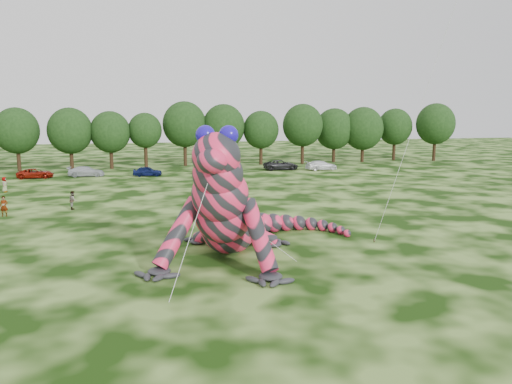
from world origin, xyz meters
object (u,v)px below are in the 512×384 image
at_px(tree_11, 224,135).
at_px(spectator_5, 215,211).
at_px(tree_15, 363,135).
at_px(car_5, 208,168).
at_px(tree_6, 17,140).
at_px(tree_16, 395,134).
at_px(car_7, 321,165).
at_px(tree_9, 145,140).
at_px(spectator_4, 4,184).
at_px(spectator_3, 244,187).
at_px(spectator_0, 4,206).
at_px(tree_17, 435,132).
at_px(tree_12, 261,138).
at_px(inflatable_gecko, 231,188).
at_px(car_2, 35,173).
at_px(spectator_2, 220,184).
at_px(car_3, 86,171).
at_px(spectator_1, 73,200).
at_px(car_6, 281,165).
at_px(tree_14, 334,135).
at_px(car_4, 147,171).
at_px(tree_7, 70,139).
at_px(tree_10, 185,134).
at_px(tree_13, 303,134).
at_px(tree_8, 111,140).

xyz_separation_m(tree_11, spectator_5, (-7.68, -42.07, -4.16)).
height_order(tree_15, car_5, tree_15).
distance_m(tree_6, tree_15, 56.04).
height_order(tree_16, car_7, tree_16).
bearing_deg(tree_9, spectator_4, -126.89).
bearing_deg(spectator_3, spectator_0, 125.88).
height_order(tree_9, tree_17, tree_17).
height_order(tree_12, tree_16, tree_16).
height_order(inflatable_gecko, tree_6, tree_6).
xyz_separation_m(car_2, car_5, (23.39, 0.39, 0.03)).
distance_m(tree_6, spectator_2, 36.80).
xyz_separation_m(tree_11, car_3, (-20.94, -10.08, -4.33)).
relative_size(car_2, spectator_1, 2.72).
bearing_deg(car_6, spectator_0, 129.66).
xyz_separation_m(tree_14, spectator_1, (-39.42, -34.58, -3.84)).
distance_m(tree_16, car_4, 46.31).
xyz_separation_m(tree_7, tree_11, (23.87, 1.39, 0.30)).
bearing_deg(tree_15, car_7, -138.87).
height_order(car_5, car_6, car_6).
bearing_deg(spectator_3, tree_15, -22.64).
xyz_separation_m(tree_16, car_5, (-35.70, -11.21, -4.01)).
height_order(tree_6, car_7, tree_6).
relative_size(tree_17, car_4, 2.60).
distance_m(tree_16, car_6, 26.44).
height_order(car_3, car_4, car_3).
distance_m(tree_6, tree_16, 63.06).
height_order(tree_10, tree_13, tree_10).
relative_size(inflatable_gecko, car_3, 3.43).
relative_size(tree_8, spectator_4, 5.28).
distance_m(tree_8, car_7, 32.88).
height_order(tree_13, spectator_4, tree_13).
bearing_deg(tree_13, tree_15, 3.25).
height_order(tree_16, spectator_2, tree_16).
distance_m(car_5, spectator_0, 33.47).
distance_m(car_5, spectator_5, 32.24).
relative_size(tree_9, car_2, 1.86).
bearing_deg(tree_13, tree_12, 175.08).
relative_size(tree_14, car_5, 2.30).
bearing_deg(tree_15, tree_12, -179.90).
relative_size(tree_12, spectator_3, 5.46).
xyz_separation_m(tree_14, car_3, (-40.62, -10.60, -4.00)).
distance_m(tree_13, car_3, 35.72).
bearing_deg(car_3, spectator_1, -174.52).
bearing_deg(spectator_2, tree_12, 24.59).
bearing_deg(tree_6, spectator_4, -82.07).
distance_m(tree_8, tree_11, 18.05).
bearing_deg(tree_11, spectator_3, -95.32).
xyz_separation_m(tree_10, spectator_1, (-13.35, -34.43, -4.39)).
relative_size(tree_10, car_5, 2.57).
distance_m(tree_6, car_7, 45.75).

